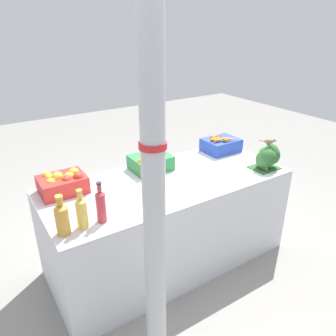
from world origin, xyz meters
TOP-DOWN VIEW (x-y plane):
  - ground_plane at (0.00, 0.00)m, footprint 10.00×10.00m
  - market_table at (0.00, 0.00)m, footprint 1.87×0.80m
  - support_pole at (-0.54, -0.71)m, footprint 0.13×0.13m
  - apple_crate at (-0.72, 0.24)m, footprint 0.31×0.25m
  - orange_crate at (-0.01, 0.24)m, footprint 0.31×0.25m
  - carrot_crate at (0.73, 0.24)m, footprint 0.31×0.25m
  - broccoli_pile at (0.79, -0.25)m, footprint 0.23×0.19m
  - juice_bottle_amber at (-0.86, -0.25)m, footprint 0.08×0.08m
  - juice_bottle_golden at (-0.75, -0.25)m, footprint 0.07×0.07m
  - juice_bottle_ruby at (-0.63, -0.25)m, footprint 0.06×0.06m
  - sparrow_bird at (0.79, -0.25)m, footprint 0.11×0.10m

SIDE VIEW (x-z plane):
  - ground_plane at x=0.00m, z-range 0.00..0.00m
  - market_table at x=0.00m, z-range 0.00..0.74m
  - carrot_crate at x=0.73m, z-range 0.73..0.88m
  - apple_crate at x=-0.72m, z-range 0.73..0.89m
  - orange_crate at x=-0.01m, z-range 0.74..0.89m
  - broccoli_pile at x=0.79m, z-range 0.74..0.94m
  - juice_bottle_amber at x=-0.86m, z-range 0.72..0.96m
  - juice_bottle_golden at x=-0.75m, z-range 0.72..0.97m
  - juice_bottle_ruby at x=-0.63m, z-range 0.72..0.98m
  - sparrow_bird at x=0.79m, z-range 0.95..1.00m
  - support_pole at x=-0.54m, z-range 0.00..2.58m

